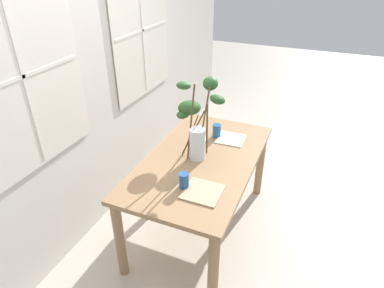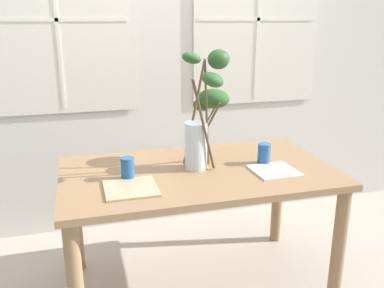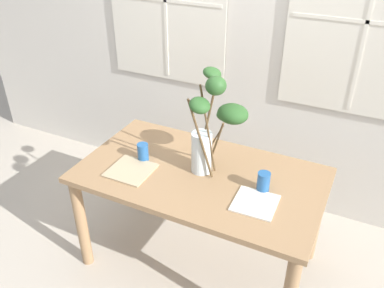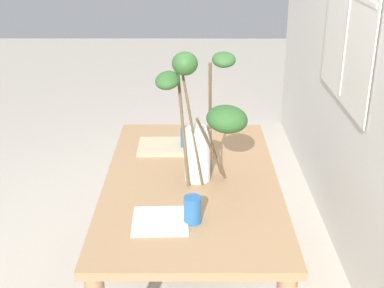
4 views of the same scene
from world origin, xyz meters
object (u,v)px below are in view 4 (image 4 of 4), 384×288
object	(u,v)px
dining_table	(192,199)
drinking_glass_blue_right	(193,210)
plate_square_right	(160,221)
plate_square_left	(161,146)
vase_with_branches	(206,125)
drinking_glass_blue_left	(187,138)

from	to	relation	value
dining_table	drinking_glass_blue_right	bearing A→B (deg)	0.76
dining_table	plate_square_right	world-z (taller)	plate_square_right
drinking_glass_blue_right	plate_square_left	bearing A→B (deg)	-167.56
plate_square_right	dining_table	bearing A→B (deg)	161.72
dining_table	vase_with_branches	world-z (taller)	vase_with_branches
vase_with_branches	drinking_glass_blue_left	xyz separation A→B (m)	(-0.46, -0.10, -0.25)
dining_table	plate_square_right	size ratio (longest dim) A/B	6.39
vase_with_branches	plate_square_left	bearing A→B (deg)	-152.41
dining_table	drinking_glass_blue_right	xyz separation A→B (m)	(0.41, 0.01, 0.18)
drinking_glass_blue_left	plate_square_left	distance (m)	0.16
drinking_glass_blue_left	drinking_glass_blue_right	bearing A→B (deg)	2.35
drinking_glass_blue_left	drinking_glass_blue_right	world-z (taller)	drinking_glass_blue_right
drinking_glass_blue_right	plate_square_right	distance (m)	0.15
dining_table	drinking_glass_blue_right	distance (m)	0.44
vase_with_branches	drinking_glass_blue_left	size ratio (longest dim) A/B	5.69
dining_table	plate_square_right	bearing A→B (deg)	-18.28
plate_square_left	plate_square_right	xyz separation A→B (m)	(0.81, 0.04, -0.00)
dining_table	drinking_glass_blue_right	world-z (taller)	drinking_glass_blue_right
vase_with_branches	plate_square_right	xyz separation A→B (m)	(0.35, -0.20, -0.31)
drinking_glass_blue_left	drinking_glass_blue_right	size ratio (longest dim) A/B	0.99
dining_table	drinking_glass_blue_right	size ratio (longest dim) A/B	12.74
vase_with_branches	plate_square_left	distance (m)	0.61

